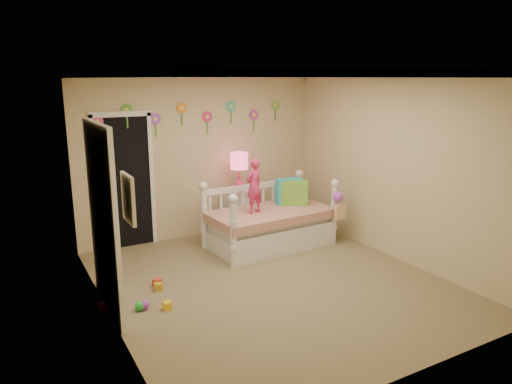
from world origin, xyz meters
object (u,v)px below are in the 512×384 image
daybed (270,214)px  nightstand (240,213)px  child (254,186)px  table_lamp (239,166)px

daybed → nightstand: bearing=98.8°
child → daybed: bearing=163.6°
child → table_lamp: 0.76m
table_lamp → child: bearing=-100.3°
child → nightstand: bearing=-118.6°
nightstand → table_lamp: (0.00, 0.00, 0.79)m
daybed → table_lamp: size_ratio=3.03×
daybed → nightstand: 0.75m
nightstand → table_lamp: bearing=94.5°
child → nightstand: (0.13, 0.73, -0.61)m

